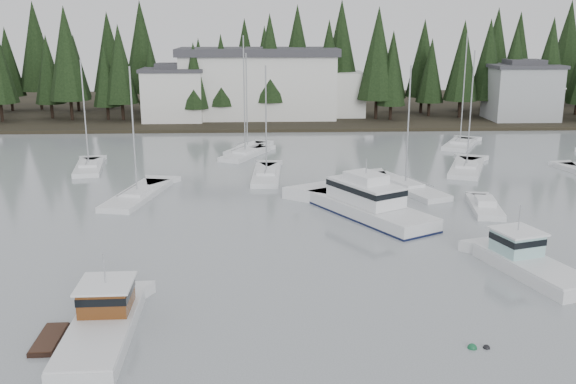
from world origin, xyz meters
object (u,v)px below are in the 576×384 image
(sailboat_6, at_px, (405,188))
(runabout_1, at_px, (485,208))
(cabin_cruiser_center, at_px, (368,206))
(sailboat_0, at_px, (137,197))
(lobster_boat_brown, at_px, (100,327))
(sailboat_9, at_px, (267,177))
(sailboat_4, at_px, (245,155))
(sailboat_7, at_px, (466,169))
(sailboat_10, at_px, (460,145))
(sailboat_11, at_px, (89,169))
(lobster_boat_teal, at_px, (529,264))
(house_east_a, at_px, (522,91))
(sailboat_12, at_px, (248,150))
(harbor_inn, at_px, (271,84))
(house_west, at_px, (174,94))

(sailboat_6, bearing_deg, runabout_1, -166.00)
(cabin_cruiser_center, bearing_deg, sailboat_6, -59.71)
(sailboat_0, bearing_deg, lobster_boat_brown, -161.58)
(sailboat_9, bearing_deg, sailboat_4, 15.57)
(sailboat_6, height_order, sailboat_7, sailboat_7)
(sailboat_9, relative_size, sailboat_10, 0.81)
(cabin_cruiser_center, xyz_separation_m, sailboat_9, (-8.06, 13.89, -0.74))
(sailboat_7, xyz_separation_m, sailboat_11, (-40.15, 2.01, 0.01))
(sailboat_7, distance_m, sailboat_10, 14.03)
(sailboat_10, height_order, runabout_1, sailboat_10)
(lobster_boat_teal, xyz_separation_m, sailboat_9, (-16.04, 26.51, -0.49))
(house_east_a, xyz_separation_m, sailboat_0, (-51.79, -42.93, -4.85))
(sailboat_6, height_order, sailboat_11, sailboat_11)
(sailboat_11, bearing_deg, sailboat_0, -157.78)
(runabout_1, bearing_deg, sailboat_7, -2.51)
(sailboat_9, distance_m, sailboat_12, 14.23)
(sailboat_10, height_order, sailboat_12, sailboat_10)
(harbor_inn, height_order, sailboat_7, sailboat_7)
(cabin_cruiser_center, xyz_separation_m, lobster_boat_teal, (7.98, -12.61, -0.25))
(house_west, relative_size, sailboat_7, 0.73)
(house_west, height_order, sailboat_0, sailboat_0)
(house_east_a, xyz_separation_m, harbor_inn, (-38.96, 4.34, 0.87))
(sailboat_6, xyz_separation_m, sailboat_12, (-15.17, 19.44, 0.02))
(sailboat_10, bearing_deg, sailboat_12, 122.13)
(lobster_boat_teal, xyz_separation_m, sailboat_7, (5.23, 28.83, -0.49))
(sailboat_0, height_order, sailboat_6, sailboat_0)
(sailboat_10, bearing_deg, sailboat_0, 150.92)
(harbor_inn, bearing_deg, sailboat_4, -97.03)
(lobster_boat_brown, height_order, sailboat_0, sailboat_0)
(cabin_cruiser_center, height_order, runabout_1, cabin_cruiser_center)
(cabin_cruiser_center, height_order, sailboat_10, sailboat_10)
(sailboat_10, bearing_deg, sailboat_11, 133.07)
(house_east_a, distance_m, sailboat_6, 49.30)
(house_west, height_order, cabin_cruiser_center, house_west)
(sailboat_4, bearing_deg, sailboat_0, 178.47)
(house_west, height_order, sailboat_6, sailboat_6)
(sailboat_4, relative_size, sailboat_10, 0.99)
(sailboat_0, relative_size, runabout_1, 1.72)
(house_east_a, distance_m, runabout_1, 53.08)
(harbor_inn, bearing_deg, cabin_cruiser_center, -82.72)
(house_west, bearing_deg, sailboat_11, -98.91)
(house_west, relative_size, sailboat_11, 0.79)
(harbor_inn, relative_size, sailboat_11, 2.45)
(cabin_cruiser_center, bearing_deg, sailboat_4, -6.65)
(sailboat_7, bearing_deg, cabin_cruiser_center, 163.14)
(sailboat_0, height_order, sailboat_9, sailboat_0)
(house_east_a, bearing_deg, harbor_inn, 173.64)
(lobster_boat_teal, distance_m, sailboat_0, 33.59)
(house_east_a, distance_m, lobster_boat_brown, 84.86)
(sailboat_10, distance_m, sailboat_12, 26.97)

